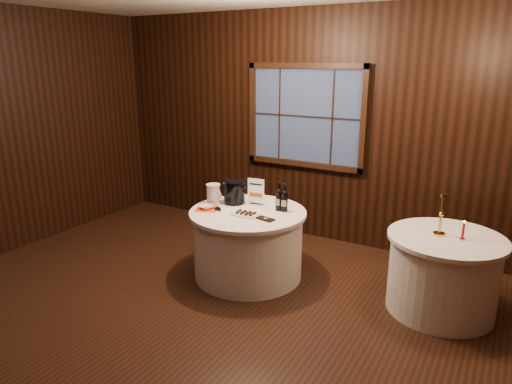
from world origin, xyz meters
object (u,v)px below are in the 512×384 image
Objects in this scene: main_table at (248,243)px; chocolate_plate at (245,214)px; glass_pitcher at (213,194)px; side_table at (442,273)px; sign_stand at (256,196)px; grape_bunch at (219,208)px; port_bottle_right at (284,199)px; port_bottle_left at (279,198)px; chocolate_box at (266,219)px; brass_candlestick at (441,220)px; cracker_bowl at (207,207)px; ice_bucket at (234,192)px; red_candle at (463,232)px.

main_table is 4.55× the size of chocolate_plate.
glass_pitcher is at bearing 177.89° from main_table.
main_table and side_table have the same top height.
grape_bunch is (-0.26, -0.36, -0.09)m from sign_stand.
main_table is 0.65m from port_bottle_right.
sign_stand reaches higher than port_bottle_right.
glass_pitcher reaches higher than grape_bunch.
side_table is 3.34× the size of port_bottle_left.
brass_candlestick reaches higher than chocolate_box.
port_bottle_left is 0.80× the size of brass_candlestick.
brass_candlestick is (1.87, 0.44, 0.13)m from chocolate_plate.
sign_stand is at bearing 54.36° from grape_bunch.
port_bottle_right is at bearing -176.25° from side_table.
port_bottle_right is (0.06, 0.00, -0.01)m from port_bottle_left.
grape_bunch is at bearing -170.97° from port_bottle_right.
cracker_bowl is (-0.73, -0.02, 0.02)m from chocolate_box.
port_bottle_right reaches higher than glass_pitcher.
grape_bunch reaches higher than main_table.
glass_pitcher is at bearing 100.98° from cracker_bowl.
ice_bucket is 0.95× the size of chocolate_plate.
red_candle is (1.78, 0.09, -0.06)m from port_bottle_right.
chocolate_plate is at bearing -168.74° from red_candle.
cracker_bowl is 2.60m from red_candle.
ice_bucket reaches higher than side_table.
chocolate_box is at bearing -166.82° from red_candle.
chocolate_box is (-1.69, -0.45, 0.39)m from side_table.
port_bottle_right reaches higher than ice_bucket.
chocolate_box is (0.02, -0.34, -0.13)m from port_bottle_left.
red_candle is (2.41, 0.12, -0.07)m from ice_bucket.
sign_stand reaches higher than cracker_bowl.
cracker_bowl is (0.04, -0.19, -0.10)m from glass_pitcher.
cracker_bowl is at bearing -168.59° from brass_candlestick.
main_table is 1.19× the size of side_table.
cracker_bowl is (-0.40, -0.41, -0.09)m from sign_stand.
brass_candlestick is (2.36, 0.48, 0.12)m from cracker_bowl.
chocolate_box is at bearing -114.91° from port_bottle_right.
glass_pitcher is 1.25× the size of red_candle.
sign_stand is (-0.03, 0.23, 0.49)m from main_table.
red_candle is (2.56, 0.45, 0.05)m from cracker_bowl.
glass_pitcher reaches higher than red_candle.
port_bottle_left reaches higher than cracker_bowl.
grape_bunch is (-0.34, 0.00, 0.00)m from chocolate_plate.
glass_pitcher is at bearing -173.46° from side_table.
chocolate_box is 1.18× the size of grape_bunch.
grape_bunch is at bearing 179.41° from chocolate_plate.
grape_bunch is (-0.02, -0.29, -0.12)m from ice_bucket.
cracker_bowl is at bearing -140.96° from sign_stand.
port_bottle_right is 1.79m from red_candle.
sign_stand reaches higher than red_candle.
sign_stand reaches higher than glass_pitcher.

